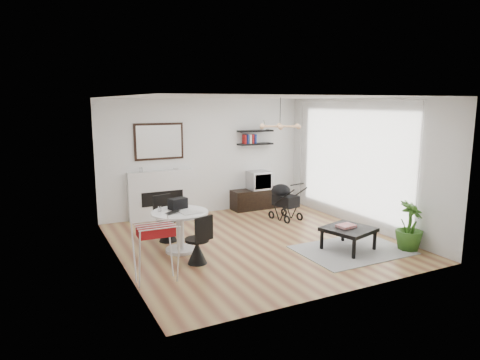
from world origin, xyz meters
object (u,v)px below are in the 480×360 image
fireplace (161,189)px  tv_console (257,199)px  stroller (284,203)px  dining_table (180,225)px  coffee_table (349,230)px  crt_tv (259,180)px  drying_rack (156,251)px  potted_plant (410,226)px

fireplace → tv_console: fireplace is taller
fireplace → stroller: fireplace is taller
stroller → tv_console: bearing=82.2°
dining_table → stroller: 2.98m
stroller → coffee_table: 2.27m
dining_table → crt_tv: bearing=37.7°
fireplace → drying_rack: size_ratio=2.42×
stroller → potted_plant: 2.89m
fireplace → dining_table: bearing=-98.3°
dining_table → stroller: stroller is taller
fireplace → stroller: size_ratio=2.44×
dining_table → drying_rack: drying_rack is taller
dining_table → potted_plant: size_ratio=1.13×
crt_tv → stroller: crt_tv is taller
potted_plant → tv_console: bearing=104.0°
dining_table → potted_plant: bearing=-25.3°
crt_tv → dining_table: crt_tv is taller
tv_console → potted_plant: bearing=-76.0°
crt_tv → stroller: size_ratio=0.58×
dining_table → tv_console: bearing=38.3°
potted_plant → fireplace: bearing=129.6°
potted_plant → stroller: bearing=107.9°
crt_tv → stroller: 1.18m
drying_rack → coffee_table: size_ratio=0.93×
coffee_table → fireplace: bearing=123.7°
fireplace → potted_plant: (3.35, -4.05, -0.25)m
crt_tv → dining_table: size_ratio=0.52×
coffee_table → potted_plant: size_ratio=1.09×
coffee_table → dining_table: bearing=155.0°
stroller → potted_plant: (0.89, -2.75, 0.06)m
drying_rack → tv_console: bearing=45.3°
tv_console → drying_rack: bearing=-136.9°
fireplace → dining_table: (-0.34, -2.30, -0.20)m
drying_rack → dining_table: bearing=58.1°
tv_console → coffee_table: tv_console is taller
tv_console → dining_table: bearing=-141.7°
drying_rack → stroller: 4.12m
tv_console → stroller: bearing=-86.0°
coffee_table → drying_rack: bearing=177.3°
dining_table → coffee_table: dining_table is taller
dining_table → stroller: size_ratio=1.13×
crt_tv → stroller: (0.02, -1.13, -0.33)m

